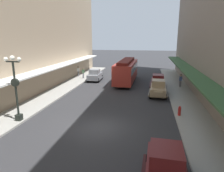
# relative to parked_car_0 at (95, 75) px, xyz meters

# --- Properties ---
(ground_plane) EXTENTS (200.00, 200.00, 0.00)m
(ground_plane) POSITION_rel_parked_car_0_xyz_m (4.70, -16.45, -0.94)
(ground_plane) COLOR #2D2D30
(sidewalk_left) EXTENTS (3.00, 60.00, 0.15)m
(sidewalk_left) POSITION_rel_parked_car_0_xyz_m (-2.80, -16.45, -0.87)
(sidewalk_left) COLOR #99968E
(sidewalk_left) RESTS_ON ground
(sidewalk_right) EXTENTS (3.00, 60.00, 0.15)m
(sidewalk_right) POSITION_rel_parked_car_0_xyz_m (12.20, -16.45, -0.87)
(sidewalk_right) COLOR #99968E
(sidewalk_right) RESTS_ON ground
(parked_car_0) EXTENTS (2.27, 4.31, 1.84)m
(parked_car_0) POSITION_rel_parked_car_0_xyz_m (0.00, 0.00, 0.00)
(parked_car_0) COLOR slate
(parked_car_0) RESTS_ON ground
(parked_car_1) EXTENTS (2.22, 4.29, 1.84)m
(parked_car_1) POSITION_rel_parked_car_0_xyz_m (9.58, -2.88, 0.00)
(parked_car_1) COLOR #591919
(parked_car_1) RESTS_ON ground
(parked_car_2) EXTENTS (2.26, 4.30, 1.84)m
(parked_car_2) POSITION_rel_parked_car_0_xyz_m (9.28, -21.95, 0.00)
(parked_car_2) COLOR #591919
(parked_car_2) RESTS_ON ground
(parked_car_3) EXTENTS (2.29, 4.31, 1.84)m
(parked_car_3) POSITION_rel_parked_car_0_xyz_m (9.49, -6.90, 0.00)
(parked_car_3) COLOR #997F5B
(parked_car_3) RESTS_ON ground
(streetcar) EXTENTS (2.69, 9.64, 3.46)m
(streetcar) POSITION_rel_parked_car_0_xyz_m (4.99, -0.43, 0.96)
(streetcar) COLOR #A52D23
(streetcar) RESTS_ON ground
(lamp_post_with_clock) EXTENTS (1.42, 0.44, 5.16)m
(lamp_post_with_clock) POSITION_rel_parked_car_0_xyz_m (-1.70, -16.65, 2.04)
(lamp_post_with_clock) COLOR black
(lamp_post_with_clock) RESTS_ON sidewalk_left
(fire_hydrant) EXTENTS (0.24, 0.24, 0.82)m
(fire_hydrant) POSITION_rel_parked_car_0_xyz_m (11.05, -13.17, -0.38)
(fire_hydrant) COLOR #B21E19
(fire_hydrant) RESTS_ON sidewalk_right
(pedestrian_0) EXTENTS (0.36, 0.28, 1.67)m
(pedestrian_0) POSITION_rel_parked_car_0_xyz_m (-3.62, 2.36, 0.07)
(pedestrian_0) COLOR slate
(pedestrian_0) RESTS_ON sidewalk_left
(pedestrian_1) EXTENTS (0.36, 0.28, 1.67)m
(pedestrian_1) POSITION_rel_parked_car_0_xyz_m (12.58, -2.41, 0.07)
(pedestrian_1) COLOR slate
(pedestrian_1) RESTS_ON sidewalk_right
(pedestrian_2) EXTENTS (0.36, 0.24, 1.64)m
(pedestrian_2) POSITION_rel_parked_car_0_xyz_m (-2.24, 0.91, 0.05)
(pedestrian_2) COLOR slate
(pedestrian_2) RESTS_ON sidewalk_left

